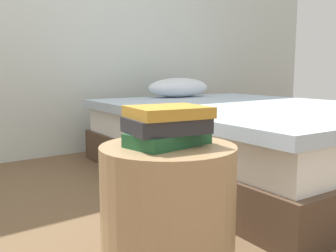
% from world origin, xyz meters
% --- Properties ---
extents(bed, '(1.65, 2.09, 0.62)m').
position_xyz_m(bed, '(1.19, 0.73, 0.23)').
color(bed, '#4C3828').
rests_on(bed, ground_plane).
extents(side_table, '(0.44, 0.44, 0.44)m').
position_xyz_m(side_table, '(0.00, 0.00, 0.22)').
color(side_table, tan).
rests_on(side_table, ground_plane).
extents(book_forest, '(0.27, 0.18, 0.04)m').
position_xyz_m(book_forest, '(-0.00, -0.00, 0.46)').
color(book_forest, '#1E512D').
rests_on(book_forest, side_table).
extents(book_charcoal, '(0.27, 0.22, 0.05)m').
position_xyz_m(book_charcoal, '(-0.01, -0.00, 0.50)').
color(book_charcoal, '#28282D').
rests_on(book_charcoal, book_forest).
extents(book_ochre, '(0.26, 0.23, 0.04)m').
position_xyz_m(book_ochre, '(-0.00, -0.00, 0.55)').
color(book_ochre, '#B7842D').
rests_on(book_ochre, book_charcoal).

